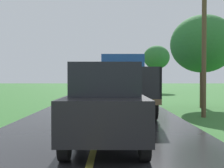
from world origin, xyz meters
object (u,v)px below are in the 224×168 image
(banana_truck_far, at_px, (114,81))
(following_car, at_px, (106,104))
(utility_pole_roadside, at_px, (205,31))
(banana_truck_near, at_px, (123,83))
(roadside_tree_near_left, at_px, (203,44))
(roadside_tree_mid_right, at_px, (157,57))

(banana_truck_far, bearing_deg, following_car, -90.80)
(banana_truck_far, height_order, utility_pole_roadside, utility_pole_roadside)
(banana_truck_near, distance_m, utility_pole_roadside, 4.28)
(roadside_tree_near_left, distance_m, roadside_tree_mid_right, 18.29)
(following_car, bearing_deg, banana_truck_far, 89.20)
(banana_truck_near, bearing_deg, roadside_tree_near_left, 28.96)
(banana_truck_near, bearing_deg, following_car, -96.09)
(banana_truck_far, bearing_deg, banana_truck_near, -88.29)
(banana_truck_far, xyz_separation_m, following_car, (-0.27, -19.53, -0.41))
(banana_truck_near, relative_size, utility_pole_roadside, 0.84)
(roadside_tree_near_left, height_order, roadside_tree_mid_right, roadside_tree_mid_right)
(banana_truck_near, height_order, utility_pole_roadside, utility_pole_roadside)
(banana_truck_near, height_order, following_car, banana_truck_near)
(utility_pole_roadside, bearing_deg, banana_truck_near, 160.98)
(roadside_tree_near_left, bearing_deg, following_car, -121.10)
(roadside_tree_near_left, xyz_separation_m, following_car, (-5.35, -8.87, -2.60))
(utility_pole_roadside, xyz_separation_m, following_car, (-4.12, -5.10, -2.65))
(banana_truck_near, relative_size, following_car, 1.42)
(banana_truck_far, bearing_deg, roadside_tree_near_left, -64.51)
(following_car, bearing_deg, banana_truck_near, 83.91)
(banana_truck_far, xyz_separation_m, roadside_tree_near_left, (5.08, -10.65, 2.19))
(roadside_tree_near_left, bearing_deg, banana_truck_far, 115.49)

